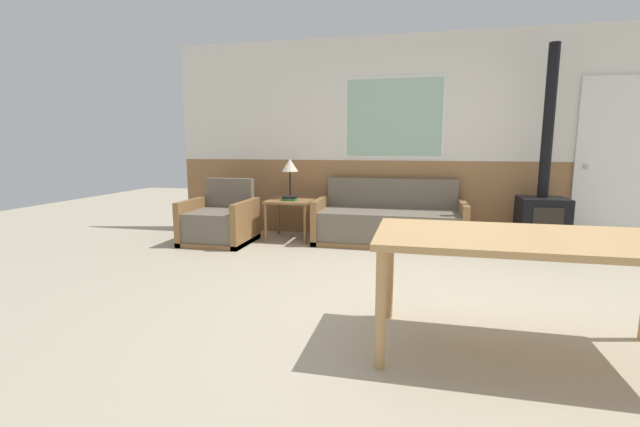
% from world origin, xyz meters
% --- Properties ---
extents(ground_plane, '(16.00, 16.00, 0.00)m').
position_xyz_m(ground_plane, '(0.00, 0.00, 0.00)').
color(ground_plane, '#B2A58C').
extents(wall_back, '(7.20, 0.09, 2.70)m').
position_xyz_m(wall_back, '(-0.02, 2.63, 1.36)').
color(wall_back, '#996B42').
rests_on(wall_back, ground_plane).
extents(couch, '(1.89, 0.80, 0.82)m').
position_xyz_m(couch, '(-0.49, 2.16, 0.26)').
color(couch, olive).
rests_on(couch, ground_plane).
extents(armchair, '(0.83, 0.81, 0.82)m').
position_xyz_m(armchair, '(-2.65, 1.73, 0.26)').
color(armchair, olive).
rests_on(armchair, ground_plane).
extents(side_table, '(0.60, 0.60, 0.54)m').
position_xyz_m(side_table, '(-1.80, 2.14, 0.46)').
color(side_table, olive).
rests_on(side_table, ground_plane).
extents(table_lamp, '(0.22, 0.22, 0.54)m').
position_xyz_m(table_lamp, '(-1.84, 2.25, 0.98)').
color(table_lamp, black).
rests_on(table_lamp, side_table).
extents(book_stack, '(0.21, 0.13, 0.06)m').
position_xyz_m(book_stack, '(-1.79, 2.03, 0.57)').
color(book_stack, '#2D7F3D').
rests_on(book_stack, side_table).
extents(dining_table, '(1.78, 0.87, 0.74)m').
position_xyz_m(dining_table, '(0.51, -0.65, 0.67)').
color(dining_table, tan).
rests_on(dining_table, ground_plane).
extents(wood_stove, '(0.53, 0.51, 2.41)m').
position_xyz_m(wood_stove, '(1.31, 2.15, 0.56)').
color(wood_stove, black).
rests_on(wood_stove, ground_plane).
extents(entry_door, '(0.81, 0.09, 2.08)m').
position_xyz_m(entry_door, '(2.15, 2.57, 1.04)').
color(entry_door, white).
rests_on(entry_door, ground_plane).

